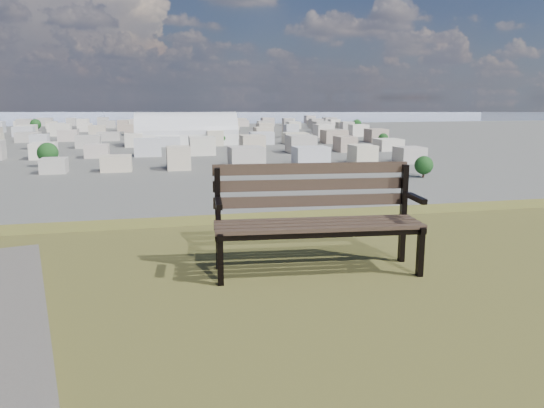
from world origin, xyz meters
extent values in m
cube|color=#3D2B23|center=(1.12, 1.56, 25.49)|extent=(2.00, 0.28, 0.04)
cube|color=#3D2B23|center=(1.13, 1.70, 25.49)|extent=(2.00, 0.28, 0.04)
cube|color=#3D2B23|center=(1.15, 1.83, 25.49)|extent=(2.00, 0.28, 0.04)
cube|color=#3D2B23|center=(1.16, 1.96, 25.49)|extent=(2.00, 0.28, 0.04)
cube|color=#3D2B23|center=(1.17, 2.05, 25.67)|extent=(2.00, 0.23, 0.11)
cube|color=#3D2B23|center=(1.17, 2.08, 25.83)|extent=(2.00, 0.23, 0.11)
cube|color=#3D2B23|center=(1.17, 2.11, 25.99)|extent=(2.00, 0.23, 0.11)
cube|color=black|center=(0.17, 1.63, 25.24)|extent=(0.06, 0.07, 0.49)
cube|color=black|center=(0.21, 2.11, 25.51)|extent=(0.06, 0.07, 1.02)
cube|color=black|center=(0.19, 1.85, 25.46)|extent=(0.11, 0.56, 0.06)
cube|color=black|center=(0.18, 1.80, 25.73)|extent=(0.09, 0.40, 0.05)
cube|color=black|center=(2.07, 1.45, 25.24)|extent=(0.06, 0.07, 0.49)
cube|color=black|center=(2.12, 1.93, 25.51)|extent=(0.06, 0.07, 1.02)
cube|color=black|center=(2.09, 1.67, 25.46)|extent=(0.11, 0.56, 0.06)
cube|color=black|center=(2.09, 1.62, 25.73)|extent=(0.09, 0.40, 0.05)
cube|color=black|center=(1.12, 1.55, 25.44)|extent=(2.00, 0.23, 0.04)
cube|color=black|center=(1.16, 1.97, 25.44)|extent=(2.00, 0.23, 0.04)
cone|color=brown|center=(2.40, 3.20, 25.09)|extent=(0.08, 0.08, 0.18)
cube|color=silver|center=(20.40, 310.28, 3.21)|extent=(58.71, 26.75, 6.42)
cylinder|color=silver|center=(20.40, 310.28, 6.42)|extent=(58.71, 26.75, 24.38)
cube|color=#BFAEA3|center=(-36.00, 200.00, 3.50)|extent=(11.00, 11.00, 7.00)
cube|color=#C3B39B|center=(-12.00, 200.00, 3.50)|extent=(11.00, 11.00, 7.00)
cube|color=#BBBBC0|center=(12.00, 200.00, 3.50)|extent=(11.00, 11.00, 7.00)
cube|color=beige|center=(36.00, 200.00, 3.50)|extent=(11.00, 11.00, 7.00)
cube|color=tan|center=(60.00, 200.00, 3.50)|extent=(11.00, 11.00, 7.00)
cube|color=silver|center=(84.00, 200.00, 3.50)|extent=(11.00, 11.00, 7.00)
cube|color=#ADA59D|center=(108.00, 200.00, 3.50)|extent=(11.00, 11.00, 7.00)
cube|color=#BBBBC0|center=(-48.00, 250.00, 3.50)|extent=(11.00, 11.00, 7.00)
cube|color=beige|center=(-24.00, 250.00, 3.50)|extent=(11.00, 11.00, 7.00)
cube|color=tan|center=(0.00, 250.00, 3.50)|extent=(11.00, 11.00, 7.00)
cube|color=silver|center=(24.00, 250.00, 3.50)|extent=(11.00, 11.00, 7.00)
cube|color=#ADA59D|center=(48.00, 250.00, 3.50)|extent=(11.00, 11.00, 7.00)
cube|color=beige|center=(72.00, 250.00, 3.50)|extent=(11.00, 11.00, 7.00)
cube|color=#BFAEA3|center=(96.00, 250.00, 3.50)|extent=(11.00, 11.00, 7.00)
cube|color=#C3B39B|center=(120.00, 250.00, 3.50)|extent=(11.00, 11.00, 7.00)
cube|color=silver|center=(-60.00, 300.00, 3.50)|extent=(11.00, 11.00, 7.00)
cube|color=#ADA59D|center=(-36.00, 300.00, 3.50)|extent=(11.00, 11.00, 7.00)
cube|color=beige|center=(-12.00, 300.00, 3.50)|extent=(11.00, 11.00, 7.00)
cube|color=#BFAEA3|center=(12.00, 300.00, 3.50)|extent=(11.00, 11.00, 7.00)
cube|color=#C3B39B|center=(36.00, 300.00, 3.50)|extent=(11.00, 11.00, 7.00)
cube|color=#BBBBC0|center=(60.00, 300.00, 3.50)|extent=(11.00, 11.00, 7.00)
cube|color=beige|center=(84.00, 300.00, 3.50)|extent=(11.00, 11.00, 7.00)
cube|color=tan|center=(108.00, 300.00, 3.50)|extent=(11.00, 11.00, 7.00)
cube|color=silver|center=(132.00, 300.00, 3.50)|extent=(11.00, 11.00, 7.00)
cube|color=#C3B39B|center=(-72.00, 350.00, 3.50)|extent=(11.00, 11.00, 7.00)
cube|color=#BBBBC0|center=(-48.00, 350.00, 3.50)|extent=(11.00, 11.00, 7.00)
cube|color=beige|center=(-24.00, 350.00, 3.50)|extent=(11.00, 11.00, 7.00)
cube|color=tan|center=(0.00, 350.00, 3.50)|extent=(11.00, 11.00, 7.00)
cube|color=silver|center=(24.00, 350.00, 3.50)|extent=(11.00, 11.00, 7.00)
cube|color=#ADA59D|center=(48.00, 350.00, 3.50)|extent=(11.00, 11.00, 7.00)
cube|color=beige|center=(72.00, 350.00, 3.50)|extent=(11.00, 11.00, 7.00)
cube|color=#BFAEA3|center=(96.00, 350.00, 3.50)|extent=(11.00, 11.00, 7.00)
cube|color=#C3B39B|center=(120.00, 350.00, 3.50)|extent=(11.00, 11.00, 7.00)
cube|color=#BBBBC0|center=(144.00, 350.00, 3.50)|extent=(11.00, 11.00, 7.00)
cube|color=#ADA59D|center=(-84.00, 400.00, 3.50)|extent=(11.00, 11.00, 7.00)
cube|color=beige|center=(-60.00, 400.00, 3.50)|extent=(11.00, 11.00, 7.00)
cube|color=#BFAEA3|center=(-36.00, 400.00, 3.50)|extent=(11.00, 11.00, 7.00)
cube|color=#C3B39B|center=(-12.00, 400.00, 3.50)|extent=(11.00, 11.00, 7.00)
cube|color=#BBBBC0|center=(12.00, 400.00, 3.50)|extent=(11.00, 11.00, 7.00)
cube|color=beige|center=(36.00, 400.00, 3.50)|extent=(11.00, 11.00, 7.00)
cube|color=tan|center=(60.00, 400.00, 3.50)|extent=(11.00, 11.00, 7.00)
cube|color=silver|center=(84.00, 400.00, 3.50)|extent=(11.00, 11.00, 7.00)
cube|color=#ADA59D|center=(108.00, 400.00, 3.50)|extent=(11.00, 11.00, 7.00)
cube|color=beige|center=(132.00, 400.00, 3.50)|extent=(11.00, 11.00, 7.00)
cube|color=#BFAEA3|center=(156.00, 400.00, 3.50)|extent=(11.00, 11.00, 7.00)
cube|color=tan|center=(-96.00, 450.00, 3.50)|extent=(11.00, 11.00, 7.00)
cube|color=silver|center=(-72.00, 450.00, 3.50)|extent=(11.00, 11.00, 7.00)
cube|color=#ADA59D|center=(-48.00, 450.00, 3.50)|extent=(11.00, 11.00, 7.00)
cube|color=beige|center=(-24.00, 450.00, 3.50)|extent=(11.00, 11.00, 7.00)
cube|color=#BFAEA3|center=(0.00, 450.00, 3.50)|extent=(11.00, 11.00, 7.00)
cube|color=#C3B39B|center=(24.00, 450.00, 3.50)|extent=(11.00, 11.00, 7.00)
cube|color=#BBBBC0|center=(48.00, 450.00, 3.50)|extent=(11.00, 11.00, 7.00)
cube|color=beige|center=(72.00, 450.00, 3.50)|extent=(11.00, 11.00, 7.00)
cube|color=tan|center=(96.00, 450.00, 3.50)|extent=(11.00, 11.00, 7.00)
cube|color=silver|center=(120.00, 450.00, 3.50)|extent=(11.00, 11.00, 7.00)
cube|color=#ADA59D|center=(144.00, 450.00, 3.50)|extent=(11.00, 11.00, 7.00)
cube|color=beige|center=(168.00, 450.00, 3.50)|extent=(11.00, 11.00, 7.00)
cube|color=beige|center=(-108.00, 500.00, 3.50)|extent=(11.00, 11.00, 7.00)
cube|color=tan|center=(-84.00, 500.00, 3.50)|extent=(11.00, 11.00, 7.00)
cube|color=silver|center=(-60.00, 500.00, 3.50)|extent=(11.00, 11.00, 7.00)
cube|color=#ADA59D|center=(-36.00, 500.00, 3.50)|extent=(11.00, 11.00, 7.00)
cube|color=beige|center=(-12.00, 500.00, 3.50)|extent=(11.00, 11.00, 7.00)
cube|color=#BFAEA3|center=(12.00, 500.00, 3.50)|extent=(11.00, 11.00, 7.00)
cube|color=#C3B39B|center=(36.00, 500.00, 3.50)|extent=(11.00, 11.00, 7.00)
cube|color=#BBBBC0|center=(60.00, 500.00, 3.50)|extent=(11.00, 11.00, 7.00)
cube|color=beige|center=(84.00, 500.00, 3.50)|extent=(11.00, 11.00, 7.00)
cube|color=tan|center=(108.00, 500.00, 3.50)|extent=(11.00, 11.00, 7.00)
cube|color=silver|center=(132.00, 500.00, 3.50)|extent=(11.00, 11.00, 7.00)
cube|color=#ADA59D|center=(156.00, 500.00, 3.50)|extent=(11.00, 11.00, 7.00)
cube|color=beige|center=(180.00, 500.00, 3.50)|extent=(11.00, 11.00, 7.00)
cube|color=beige|center=(-120.00, 550.00, 3.50)|extent=(11.00, 11.00, 7.00)
cube|color=tan|center=(-96.00, 550.00, 3.50)|extent=(11.00, 11.00, 7.00)
cube|color=silver|center=(-72.00, 550.00, 3.50)|extent=(11.00, 11.00, 7.00)
cube|color=#ADA59D|center=(-48.00, 550.00, 3.50)|extent=(11.00, 11.00, 7.00)
cube|color=beige|center=(-24.00, 550.00, 3.50)|extent=(11.00, 11.00, 7.00)
cube|color=#BFAEA3|center=(0.00, 550.00, 3.50)|extent=(11.00, 11.00, 7.00)
cube|color=#C3B39B|center=(24.00, 550.00, 3.50)|extent=(11.00, 11.00, 7.00)
cube|color=#BBBBC0|center=(48.00, 550.00, 3.50)|extent=(11.00, 11.00, 7.00)
cube|color=beige|center=(72.00, 550.00, 3.50)|extent=(11.00, 11.00, 7.00)
cube|color=tan|center=(96.00, 550.00, 3.50)|extent=(11.00, 11.00, 7.00)
cube|color=silver|center=(120.00, 550.00, 3.50)|extent=(11.00, 11.00, 7.00)
cube|color=#ADA59D|center=(144.00, 550.00, 3.50)|extent=(11.00, 11.00, 7.00)
cube|color=beige|center=(168.00, 550.00, 3.50)|extent=(11.00, 11.00, 7.00)
cube|color=#BFAEA3|center=(192.00, 550.00, 3.50)|extent=(11.00, 11.00, 7.00)
cylinder|color=#37231B|center=(90.00, 160.00, 1.05)|extent=(0.80, 0.80, 2.10)
sphere|color=black|center=(90.00, 160.00, 4.20)|extent=(6.30, 6.30, 6.30)
cylinder|color=#37231B|center=(-40.00, 220.00, 1.35)|extent=(0.80, 0.80, 2.70)
sphere|color=black|center=(-40.00, 220.00, 5.40)|extent=(8.10, 8.10, 8.10)
cylinder|color=#37231B|center=(130.00, 280.00, 0.97)|extent=(0.80, 0.80, 1.95)
sphere|color=black|center=(130.00, 280.00, 3.90)|extent=(5.85, 5.85, 5.85)
cylinder|color=#37231B|center=(60.00, 400.00, 1.12)|extent=(0.80, 0.80, 2.25)
sphere|color=black|center=(60.00, 400.00, 4.50)|extent=(6.75, 6.75, 6.75)
cylinder|color=#37231B|center=(-90.00, 460.00, 1.43)|extent=(0.80, 0.80, 2.85)
sphere|color=black|center=(-90.00, 460.00, 5.70)|extent=(8.55, 8.55, 8.55)
cylinder|color=#37231B|center=(40.00, 300.00, 1.05)|extent=(0.80, 0.80, 2.10)
sphere|color=black|center=(40.00, 300.00, 4.20)|extent=(6.30, 6.30, 6.30)
cylinder|color=#37231B|center=(170.00, 420.00, 1.27)|extent=(0.80, 0.80, 2.55)
sphere|color=black|center=(170.00, 420.00, 5.10)|extent=(7.65, 7.65, 7.65)
cube|color=#8E9BB5|center=(0.00, 900.00, 0.00)|extent=(2400.00, 700.00, 0.12)
cube|color=#98A1BD|center=(150.00, 1390.00, 22.50)|extent=(700.00, 220.00, 45.00)
cube|color=#98A1BD|center=(650.00, 1430.00, 30.00)|extent=(500.00, 220.00, 60.00)
camera|label=1|loc=(-0.41, -2.99, 26.69)|focal=35.00mm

